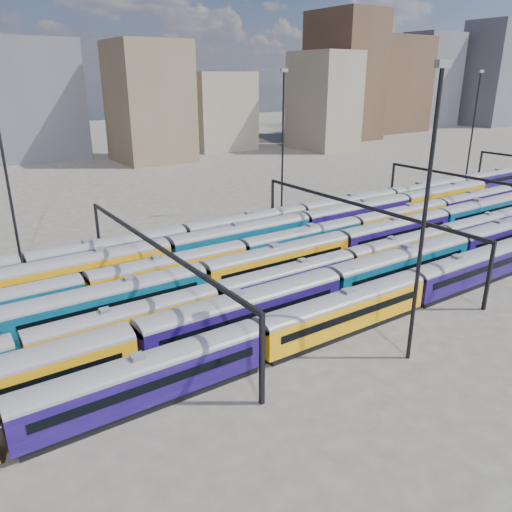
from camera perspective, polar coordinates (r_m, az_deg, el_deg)
ground at (r=65.96m, az=5.03°, el=-1.93°), size 500.00×500.00×0.00m
rake_0 at (r=66.06m, az=23.27°, el=-1.01°), size 145.93×3.05×5.13m
rake_1 at (r=72.23m, az=22.06°, el=1.08°), size 135.87×3.31×5.59m
rake_2 at (r=57.91m, az=3.55°, el=-2.44°), size 95.66×2.80×4.71m
rake_3 at (r=69.58m, az=9.75°, el=1.48°), size 129.16×3.15×5.31m
rake_4 at (r=65.63m, az=-1.60°, el=0.50°), size 122.87×3.00×5.04m
rake_5 at (r=66.04m, az=-10.00°, el=0.59°), size 136.20×3.32×5.61m
rake_6 at (r=83.54m, az=5.22°, el=4.81°), size 128.98×3.14×5.30m
gantry_1 at (r=53.89m, az=-11.53°, el=0.35°), size 0.35×40.35×8.03m
gantry_2 at (r=70.32m, az=11.57°, el=4.96°), size 0.35×40.35×8.03m
gantry_3 at (r=93.73m, az=24.71°, el=7.25°), size 0.35×40.35×8.03m
mast_1 at (r=70.59m, az=-26.79°, el=9.27°), size 1.40×0.50×25.60m
mast_2 at (r=43.63m, az=18.78°, el=4.92°), size 1.40×0.50×25.60m
mast_3 at (r=90.00m, az=3.08°, el=13.21°), size 1.40×0.50×25.60m
mast_5 at (r=124.29m, az=23.57°, el=13.50°), size 1.40×0.50×25.60m
skyline at (r=209.93m, az=9.58°, el=18.70°), size 399.22×60.48×50.03m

